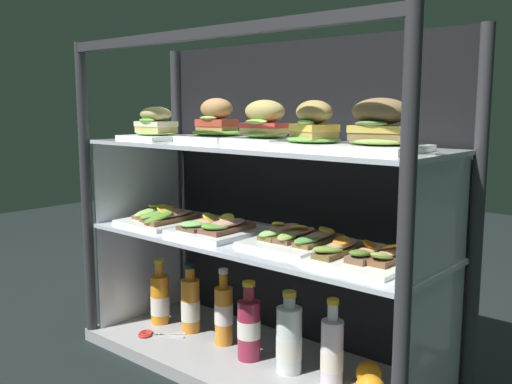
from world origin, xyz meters
TOP-DOWN VIEW (x-y plane):
  - ground_plane at (0.00, 0.00)m, footprint 6.00×6.00m
  - case_base_deck at (0.00, 0.00)m, footprint 1.14×0.42m
  - case_frame at (0.00, 0.11)m, footprint 1.14×0.42m
  - riser_lower_tier at (0.00, 0.00)m, footprint 1.07×0.35m
  - shelf_lower_glass at (0.00, 0.00)m, footprint 1.08×0.37m
  - riser_upper_tier at (0.00, 0.00)m, footprint 1.07×0.35m
  - shelf_upper_glass at (0.00, 0.00)m, footprint 1.08×0.37m
  - plated_roll_sandwich_right_of_center at (-0.37, -0.05)m, footprint 0.18×0.18m
  - plated_roll_sandwich_far_left at (-0.20, 0.05)m, footprint 0.21×0.21m
  - plated_roll_sandwich_center at (0.01, 0.03)m, footprint 0.18×0.18m
  - plated_roll_sandwich_mid_right at (0.20, -0.01)m, footprint 0.21×0.21m
  - plated_roll_sandwich_near_right_corner at (0.39, -0.02)m, footprint 0.19×0.19m
  - open_sandwich_tray_far_left at (-0.37, -0.03)m, footprint 0.22×0.25m
  - open_sandwich_tray_right_of_center at (-0.12, -0.03)m, footprint 0.22×0.25m
  - open_sandwich_tray_center at (0.13, 0.02)m, footprint 0.22×0.25m
  - open_sandwich_tray_near_right_corner at (0.37, -0.02)m, footprint 0.22×0.25m
  - juice_bottle_front_second at (-0.42, -0.01)m, footprint 0.06×0.06m
  - juice_bottle_front_fourth at (-0.29, 0.01)m, footprint 0.06×0.06m
  - juice_bottle_tucked_behind at (-0.14, 0.01)m, footprint 0.06×0.06m
  - juice_bottle_front_middle at (-0.01, -0.02)m, footprint 0.07×0.07m
  - juice_bottle_front_left_end at (0.13, -0.01)m, footprint 0.07×0.07m
  - juice_bottle_back_right at (0.26, 0.01)m, footprint 0.06×0.06m
  - orange_fruit_beside_bottles at (0.34, 0.06)m, footprint 0.07×0.07m
  - kitchen_scissors at (-0.36, -0.10)m, footprint 0.15×0.13m

SIDE VIEW (x-z plane):
  - ground_plane at x=0.00m, z-range -0.02..0.00m
  - case_base_deck at x=0.00m, z-range 0.00..0.04m
  - kitchen_scissors at x=-0.36m, z-range 0.04..0.05m
  - orange_fruit_beside_bottles at x=0.34m, z-range 0.04..0.11m
  - juice_bottle_front_second at x=-0.42m, z-range 0.01..0.23m
  - juice_bottle_back_right at x=0.26m, z-range 0.01..0.24m
  - juice_bottle_front_fourth at x=-0.29m, z-range 0.01..0.24m
  - juice_bottle_front_left_end at x=0.13m, z-range 0.01..0.24m
  - juice_bottle_front_middle at x=-0.01m, z-range 0.02..0.25m
  - juice_bottle_tucked_behind at x=-0.14m, z-range 0.02..0.26m
  - riser_lower_tier at x=0.00m, z-range 0.04..0.38m
  - shelf_lower_glass at x=0.00m, z-range 0.38..0.39m
  - open_sandwich_tray_center at x=0.13m, z-range 0.38..0.44m
  - open_sandwich_tray_near_right_corner at x=0.37m, z-range 0.38..0.44m
  - open_sandwich_tray_far_left at x=-0.37m, z-range 0.38..0.44m
  - open_sandwich_tray_right_of_center at x=-0.12m, z-range 0.38..0.44m
  - case_frame at x=0.00m, z-range 0.04..1.00m
  - riser_upper_tier at x=0.00m, z-range 0.39..0.65m
  - shelf_upper_glass at x=0.00m, z-range 0.65..0.66m
  - plated_roll_sandwich_right_of_center at x=-0.37m, z-range 0.65..0.75m
  - plated_roll_sandwich_mid_right at x=0.20m, z-range 0.65..0.77m
  - plated_roll_sandwich_far_left at x=-0.20m, z-range 0.64..0.77m
  - plated_roll_sandwich_center at x=0.01m, z-range 0.65..0.77m
  - plated_roll_sandwich_near_right_corner at x=0.39m, z-range 0.65..0.77m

